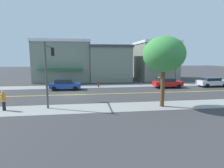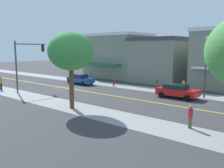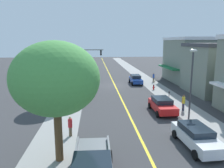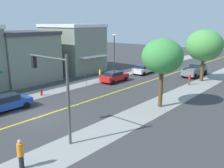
{
  "view_description": "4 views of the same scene",
  "coord_description": "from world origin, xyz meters",
  "px_view_note": "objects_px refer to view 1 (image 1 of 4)",
  "views": [
    {
      "loc": [
        23.83,
        2.22,
        4.92
      ],
      "look_at": [
        -0.11,
        5.44,
        1.29
      ],
      "focal_mm": 29.47,
      "sensor_mm": 36.0,
      "label": 1
    },
    {
      "loc": [
        20.94,
        26.24,
        5.35
      ],
      "look_at": [
        -1.03,
        7.57,
        1.15
      ],
      "focal_mm": 38.95,
      "sensor_mm": 36.0,
      "label": 2
    },
    {
      "loc": [
        3.48,
        36.35,
        7.3
      ],
      "look_at": [
        1.11,
        7.58,
        1.71
      ],
      "focal_mm": 35.17,
      "sensor_mm": 36.0,
      "label": 3
    },
    {
      "loc": [
        18.62,
        -11.74,
        8.28
      ],
      "look_at": [
        1.74,
        8.02,
        1.81
      ],
      "focal_mm": 39.59,
      "sensor_mm": 36.0,
      "label": 4
    }
  ],
  "objects_px": {
    "pedestrian_blue_shirt": "(59,81)",
    "pedestrian_yellow_shirt": "(159,80)",
    "white_sedan_left_curb": "(212,82)",
    "pedestrian_orange_shirt": "(3,100)",
    "blue_sedan_left_curb": "(65,84)",
    "small_dog": "(64,84)",
    "traffic_light_mast": "(49,64)",
    "street_lamp": "(176,62)",
    "street_tree_left_near": "(164,55)",
    "parking_meter": "(141,81)",
    "fire_hydrant": "(98,84)",
    "red_sedan_left_curb": "(167,83)"
  },
  "relations": [
    {
      "from": "traffic_light_mast",
      "to": "blue_sedan_left_curb",
      "type": "xyz_separation_m",
      "value": [
        -8.6,
        0.47,
        -3.38
      ]
    },
    {
      "from": "fire_hydrant",
      "to": "street_lamp",
      "type": "distance_m",
      "value": 13.57
    },
    {
      "from": "street_lamp",
      "to": "small_dog",
      "type": "relative_size",
      "value": 10.59
    },
    {
      "from": "street_tree_left_near",
      "to": "small_dog",
      "type": "height_order",
      "value": "street_tree_left_near"
    },
    {
      "from": "traffic_light_mast",
      "to": "pedestrian_yellow_shirt",
      "type": "distance_m",
      "value": 19.58
    },
    {
      "from": "traffic_light_mast",
      "to": "street_lamp",
      "type": "distance_m",
      "value": 21.28
    },
    {
      "from": "red_sedan_left_curb",
      "to": "pedestrian_orange_shirt",
      "type": "relative_size",
      "value": 2.44
    },
    {
      "from": "parking_meter",
      "to": "street_lamp",
      "type": "distance_m",
      "value": 6.71
    },
    {
      "from": "street_lamp",
      "to": "white_sedan_left_curb",
      "type": "height_order",
      "value": "street_lamp"
    },
    {
      "from": "blue_sedan_left_curb",
      "to": "pedestrian_orange_shirt",
      "type": "relative_size",
      "value": 2.46
    },
    {
      "from": "street_lamp",
      "to": "small_dog",
      "type": "height_order",
      "value": "street_lamp"
    },
    {
      "from": "fire_hydrant",
      "to": "traffic_light_mast",
      "type": "relative_size",
      "value": 0.13
    },
    {
      "from": "white_sedan_left_curb",
      "to": "small_dog",
      "type": "bearing_deg",
      "value": 168.83
    },
    {
      "from": "street_tree_left_near",
      "to": "white_sedan_left_curb",
      "type": "height_order",
      "value": "street_tree_left_near"
    },
    {
      "from": "street_lamp",
      "to": "traffic_light_mast",
      "type": "bearing_deg",
      "value": -61.02
    },
    {
      "from": "street_tree_left_near",
      "to": "parking_meter",
      "type": "height_order",
      "value": "street_tree_left_near"
    },
    {
      "from": "street_tree_left_near",
      "to": "fire_hydrant",
      "type": "distance_m",
      "value": 14.47
    },
    {
      "from": "street_lamp",
      "to": "blue_sedan_left_curb",
      "type": "bearing_deg",
      "value": -84.61
    },
    {
      "from": "red_sedan_left_curb",
      "to": "pedestrian_blue_shirt",
      "type": "relative_size",
      "value": 2.66
    },
    {
      "from": "street_tree_left_near",
      "to": "pedestrian_yellow_shirt",
      "type": "height_order",
      "value": "street_tree_left_near"
    },
    {
      "from": "pedestrian_orange_shirt",
      "to": "pedestrian_yellow_shirt",
      "type": "xyz_separation_m",
      "value": [
        -12.32,
        19.82,
        -0.05
      ]
    },
    {
      "from": "white_sedan_left_curb",
      "to": "small_dog",
      "type": "height_order",
      "value": "white_sedan_left_curb"
    },
    {
      "from": "parking_meter",
      "to": "red_sedan_left_curb",
      "type": "bearing_deg",
      "value": 61.49
    },
    {
      "from": "pedestrian_blue_shirt",
      "to": "pedestrian_yellow_shirt",
      "type": "xyz_separation_m",
      "value": [
        1.36,
        16.94,
        0.02
      ]
    },
    {
      "from": "parking_meter",
      "to": "blue_sedan_left_curb",
      "type": "xyz_separation_m",
      "value": [
        1.78,
        -12.22,
        -0.11
      ]
    },
    {
      "from": "pedestrian_blue_shirt",
      "to": "pedestrian_yellow_shirt",
      "type": "height_order",
      "value": "pedestrian_yellow_shirt"
    },
    {
      "from": "fire_hydrant",
      "to": "pedestrian_yellow_shirt",
      "type": "height_order",
      "value": "pedestrian_yellow_shirt"
    },
    {
      "from": "street_lamp",
      "to": "pedestrian_blue_shirt",
      "type": "height_order",
      "value": "street_lamp"
    },
    {
      "from": "street_lamp",
      "to": "red_sedan_left_curb",
      "type": "relative_size",
      "value": 1.48
    },
    {
      "from": "street_tree_left_near",
      "to": "parking_meter",
      "type": "relative_size",
      "value": 4.91
    },
    {
      "from": "white_sedan_left_curb",
      "to": "pedestrian_orange_shirt",
      "type": "bearing_deg",
      "value": -163.06
    },
    {
      "from": "traffic_light_mast",
      "to": "blue_sedan_left_curb",
      "type": "relative_size",
      "value": 1.39
    },
    {
      "from": "street_tree_left_near",
      "to": "fire_hydrant",
      "type": "xyz_separation_m",
      "value": [
        -12.51,
        -5.56,
        -4.68
      ]
    },
    {
      "from": "parking_meter",
      "to": "street_tree_left_near",
      "type": "bearing_deg",
      "value": -7.26
    },
    {
      "from": "traffic_light_mast",
      "to": "pedestrian_orange_shirt",
      "type": "xyz_separation_m",
      "value": [
        1.5,
        -3.83,
        -3.23
      ]
    },
    {
      "from": "red_sedan_left_curb",
      "to": "blue_sedan_left_curb",
      "type": "xyz_separation_m",
      "value": [
        -0.21,
        -15.87,
        0.01
      ]
    },
    {
      "from": "street_lamp",
      "to": "white_sedan_left_curb",
      "type": "bearing_deg",
      "value": 70.91
    },
    {
      "from": "pedestrian_orange_shirt",
      "to": "street_lamp",
      "type": "bearing_deg",
      "value": -64.55
    },
    {
      "from": "blue_sedan_left_curb",
      "to": "pedestrian_yellow_shirt",
      "type": "bearing_deg",
      "value": 8.82
    },
    {
      "from": "parking_meter",
      "to": "red_sedan_left_curb",
      "type": "height_order",
      "value": "red_sedan_left_curb"
    },
    {
      "from": "blue_sedan_left_curb",
      "to": "small_dog",
      "type": "relative_size",
      "value": 7.24
    },
    {
      "from": "fire_hydrant",
      "to": "blue_sedan_left_curb",
      "type": "bearing_deg",
      "value": -70.03
    },
    {
      "from": "blue_sedan_left_curb",
      "to": "small_dog",
      "type": "xyz_separation_m",
      "value": [
        -3.47,
        -0.59,
        -0.5
      ]
    },
    {
      "from": "pedestrian_blue_shirt",
      "to": "small_dog",
      "type": "xyz_separation_m",
      "value": [
        0.12,
        0.84,
        -0.59
      ]
    },
    {
      "from": "red_sedan_left_curb",
      "to": "pedestrian_yellow_shirt",
      "type": "bearing_deg",
      "value": 97.83
    },
    {
      "from": "fire_hydrant",
      "to": "pedestrian_blue_shirt",
      "type": "xyz_separation_m",
      "value": [
        -1.74,
        -6.51,
        0.48
      ]
    },
    {
      "from": "pedestrian_orange_shirt",
      "to": "pedestrian_yellow_shirt",
      "type": "bearing_deg",
      "value": -60.41
    },
    {
      "from": "traffic_light_mast",
      "to": "pedestrian_blue_shirt",
      "type": "distance_m",
      "value": 12.66
    },
    {
      "from": "fire_hydrant",
      "to": "parking_meter",
      "type": "height_order",
      "value": "parking_meter"
    },
    {
      "from": "white_sedan_left_curb",
      "to": "pedestrian_orange_shirt",
      "type": "xyz_separation_m",
      "value": [
        9.91,
        -27.94,
        0.18
      ]
    }
  ]
}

